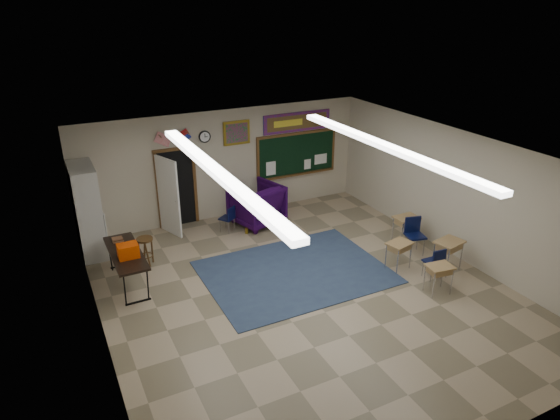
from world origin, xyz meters
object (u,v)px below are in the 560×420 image
student_desk_front_right (405,228)px  wooden_stool (146,251)px  folding_table (128,267)px  student_desk_front_left (398,254)px  wingback_armchair (256,204)px

student_desk_front_right → wooden_stool: student_desk_front_right is taller
folding_table → student_desk_front_left: bearing=-21.0°
wingback_armchair → student_desk_front_right: size_ratio=1.72×
wingback_armchair → wooden_stool: bearing=0.4°
wingback_armchair → wooden_stool: size_ratio=1.83×
student_desk_front_right → wooden_stool: size_ratio=1.07×
wingback_armchair → wooden_stool: (-3.21, -0.93, -0.21)m
folding_table → wingback_armchair: bearing=22.8°
student_desk_front_left → wooden_stool: 5.77m
folding_table → wooden_stool: bearing=51.6°
wingback_armchair → folding_table: size_ratio=0.65×
student_desk_front_left → wooden_stool: wooden_stool is taller
wooden_stool → student_desk_front_left: bearing=-28.7°
wooden_stool → folding_table: bearing=-127.8°
wingback_armchair → student_desk_front_left: 4.14m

